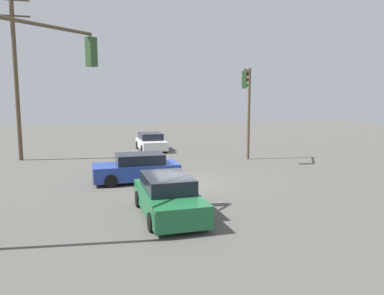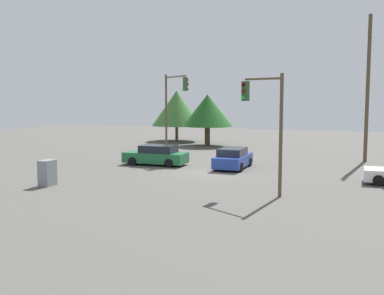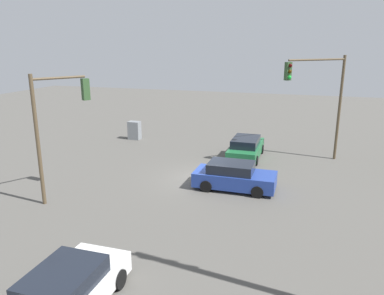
% 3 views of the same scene
% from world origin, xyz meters
% --- Properties ---
extents(ground_plane, '(80.00, 80.00, 0.00)m').
position_xyz_m(ground_plane, '(0.00, 0.00, 0.00)').
color(ground_plane, '#54514C').
extents(sedan_blue, '(4.28, 1.99, 1.44)m').
position_xyz_m(sedan_blue, '(-2.02, 0.87, 0.69)').
color(sedan_blue, '#233D93').
rests_on(sedan_blue, ground_plane).
extents(sedan_green, '(1.99, 4.61, 1.46)m').
position_xyz_m(sedan_green, '(-1.71, -4.85, 0.70)').
color(sedan_green, '#1E6638').
rests_on(sedan_green, ground_plane).
extents(traffic_signal_main, '(3.55, 3.29, 6.81)m').
position_xyz_m(traffic_signal_main, '(-6.18, -5.28, 4.69)').
color(traffic_signal_main, brown).
rests_on(traffic_signal_main, ground_plane).
extents(traffic_signal_cross, '(1.65, 2.46, 6.20)m').
position_xyz_m(traffic_signal_cross, '(5.81, 4.67, 4.18)').
color(traffic_signal_cross, brown).
rests_on(traffic_signal_cross, ground_plane).
extents(utility_pole_tall, '(2.20, 0.28, 11.10)m').
position_xyz_m(utility_pole_tall, '(-8.68, 9.58, 5.85)').
color(utility_pole_tall, brown).
rests_on(utility_pole_tall, ground_plane).
extents(electrical_cabinet, '(0.94, 0.66, 1.46)m').
position_xyz_m(electrical_cabinet, '(7.78, -7.35, 0.73)').
color(electrical_cabinet, gray).
rests_on(electrical_cabinet, ground_plane).
extents(tree_behind, '(5.06, 5.06, 5.15)m').
position_xyz_m(tree_behind, '(-15.56, -5.40, 3.54)').
color(tree_behind, '#4C3823').
rests_on(tree_behind, ground_plane).
extents(tree_far, '(5.43, 5.43, 5.56)m').
position_xyz_m(tree_far, '(-18.91, -10.04, 3.63)').
color(tree_far, brown).
rests_on(tree_far, ground_plane).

